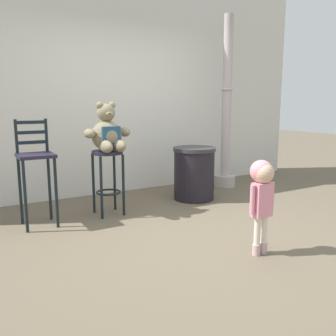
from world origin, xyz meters
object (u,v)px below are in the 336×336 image
at_px(bar_stool_with_teddy, 108,170).
at_px(lamppost, 226,122).
at_px(trash_bin, 194,173).
at_px(child_walking, 262,187).
at_px(teddy_bear, 108,133).
at_px(bar_chair_empty, 36,164).

height_order(bar_stool_with_teddy, lamppost, lamppost).
xyz_separation_m(bar_stool_with_teddy, trash_bin, (1.28, 0.06, -0.18)).
bearing_deg(trash_bin, child_walking, -107.01).
bearing_deg(teddy_bear, child_walking, -67.87).
bearing_deg(child_walking, teddy_bear, -50.48).
bearing_deg(bar_stool_with_teddy, bar_chair_empty, 179.19).
bearing_deg(child_walking, lamppost, -105.17).
height_order(teddy_bear, child_walking, teddy_bear).
relative_size(bar_stool_with_teddy, teddy_bear, 1.36).
bearing_deg(teddy_bear, lamppost, 12.82).
relative_size(teddy_bear, bar_chair_empty, 0.49).
relative_size(bar_stool_with_teddy, child_walking, 0.91).
bearing_deg(bar_chair_empty, lamppost, 8.63).
xyz_separation_m(teddy_bear, child_walking, (0.72, -1.76, -0.36)).
bearing_deg(bar_chair_empty, child_walking, -49.76).
bearing_deg(trash_bin, lamppost, 24.64).
bearing_deg(lamppost, bar_chair_empty, -171.37).
height_order(teddy_bear, lamppost, lamppost).
xyz_separation_m(child_walking, lamppost, (1.44, 2.25, 0.41)).
xyz_separation_m(lamppost, bar_chair_empty, (-2.97, -0.45, -0.35)).
relative_size(bar_stool_with_teddy, lamppost, 0.29).
distance_m(bar_stool_with_teddy, bar_chair_empty, 0.82).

